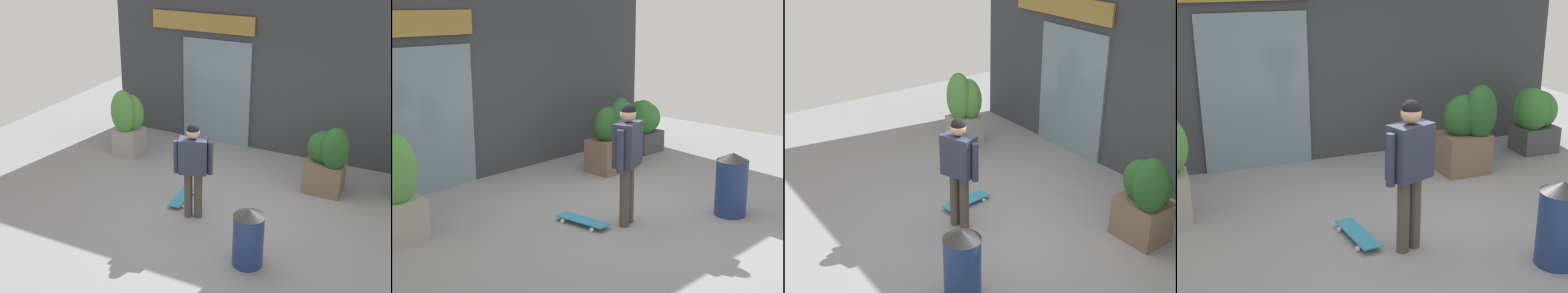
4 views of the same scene
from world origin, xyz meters
The scene contains 7 objects.
ground_plane centered at (0.00, 0.00, 0.00)m, with size 12.00×12.00×0.00m, color gray.
building_facade centered at (-0.04, 2.78, 1.92)m, with size 7.20×0.31×3.88m.
skateboarder centered at (-0.25, -0.37, 0.97)m, with size 0.58×0.39×1.60m.
skateboard centered at (-0.66, 0.02, 0.06)m, with size 0.32×0.78×0.08m.
planter_box_left centered at (1.46, 1.39, 0.66)m, with size 0.72×0.61×1.27m.
planter_box_right centered at (2.89, 1.85, 0.57)m, with size 0.71×0.63×1.02m.
trash_bin centered at (1.00, -1.17, 0.44)m, with size 0.43×0.43×0.87m.
Camera 4 is at (-2.50, -5.20, 2.88)m, focal length 52.45 mm.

